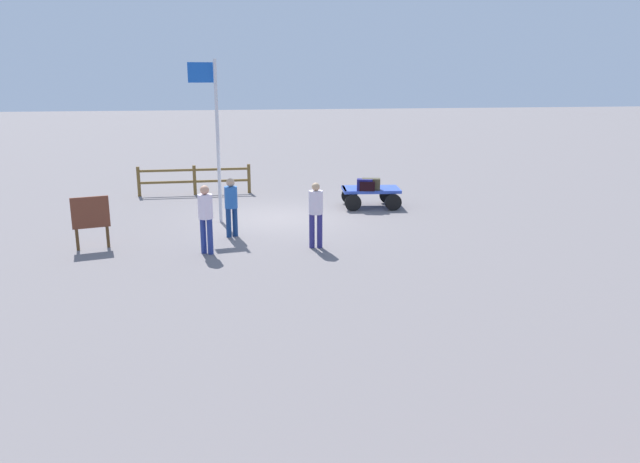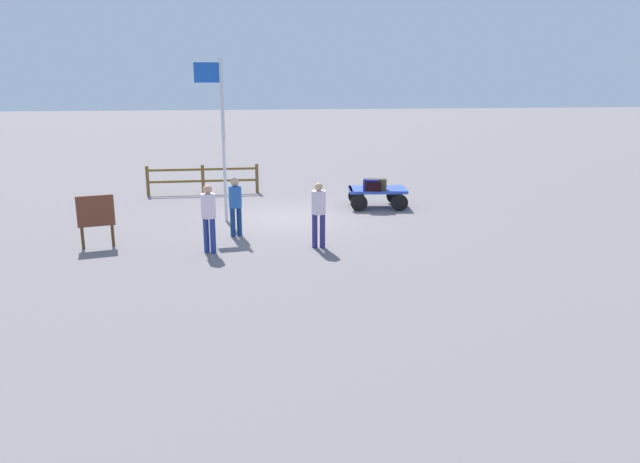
{
  "view_description": "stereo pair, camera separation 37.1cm",
  "coord_description": "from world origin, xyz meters",
  "views": [
    {
      "loc": [
        1.59,
        18.65,
        4.36
      ],
      "look_at": [
        -0.36,
        6.0,
        1.07
      ],
      "focal_mm": 34.54,
      "sensor_mm": 36.0,
      "label": 1
    },
    {
      "loc": [
        1.22,
        18.7,
        4.36
      ],
      "look_at": [
        -0.36,
        6.0,
        1.07
      ],
      "focal_mm": 34.54,
      "sensor_mm": 36.0,
      "label": 2
    }
  ],
  "objects": [
    {
      "name": "worker_lead",
      "position": [
        -0.63,
        3.51,
        1.01
      ],
      "size": [
        0.42,
        0.42,
        1.7
      ],
      "color": "navy",
      "rests_on": "ground"
    },
    {
      "name": "ground_plane",
      "position": [
        0.0,
        0.0,
        0.0
      ],
      "size": [
        120.0,
        120.0,
        0.0
      ],
      "primitive_type": "plane",
      "color": "slate"
    },
    {
      "name": "worker_trailing",
      "position": [
        2.13,
        3.63,
        1.03
      ],
      "size": [
        0.5,
        0.5,
        1.73
      ],
      "color": "navy",
      "rests_on": "ground"
    },
    {
      "name": "suitcase_navy",
      "position": [
        -3.12,
        -0.86,
        0.84
      ],
      "size": [
        0.65,
        0.44,
        0.38
      ],
      "color": "#413C27",
      "rests_on": "luggage_cart"
    },
    {
      "name": "suitcase_tan",
      "position": [
        -2.96,
        -0.77,
        0.8
      ],
      "size": [
        0.55,
        0.44,
        0.31
      ],
      "color": "black",
      "rests_on": "luggage_cart"
    },
    {
      "name": "flagpole",
      "position": [
        1.88,
        0.24,
        2.8
      ],
      "size": [
        0.82,
        0.15,
        4.78
      ],
      "color": "silver",
      "rests_on": "ground"
    },
    {
      "name": "signboard",
      "position": [
        5.03,
        2.76,
        0.87
      ],
      "size": [
        0.91,
        0.29,
        1.36
      ],
      "color": "#4C3319",
      "rests_on": "ground"
    },
    {
      "name": "luggage_cart",
      "position": [
        -3.17,
        -1.18,
        0.47
      ],
      "size": [
        2.0,
        1.48,
        0.65
      ],
      "color": "blue",
      "rests_on": "ground"
    },
    {
      "name": "suitcase_dark",
      "position": [
        -2.89,
        -0.79,
        0.83
      ],
      "size": [
        0.56,
        0.41,
        0.38
      ],
      "color": "navy",
      "rests_on": "luggage_cart"
    },
    {
      "name": "wooden_fence",
      "position": [
        2.75,
        -4.31,
        0.63
      ],
      "size": [
        4.13,
        0.19,
        1.09
      ],
      "color": "brown",
      "rests_on": "ground"
    },
    {
      "name": "worker_supervisor",
      "position": [
        1.49,
        2.06,
        0.95
      ],
      "size": [
        0.47,
        0.47,
        1.63
      ],
      "color": "navy",
      "rests_on": "ground"
    }
  ]
}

